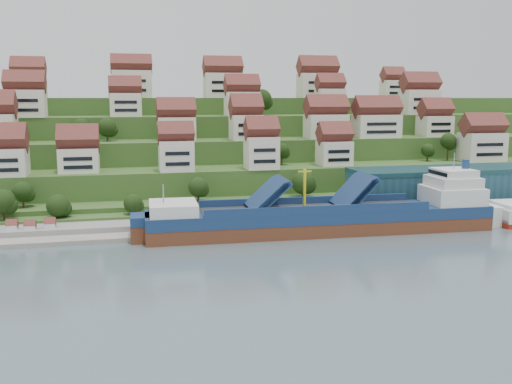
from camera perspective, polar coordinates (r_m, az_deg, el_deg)
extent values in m
plane|color=slate|center=(130.55, 3.86, -4.35)|extent=(300.00, 300.00, 0.00)
cube|color=gray|center=(150.79, 9.47, -2.16)|extent=(180.00, 14.00, 2.20)
cube|color=gray|center=(138.11, -21.47, -4.01)|extent=(45.00, 20.00, 1.00)
cube|color=#2D4C1E|center=(212.51, -2.95, 1.54)|extent=(260.00, 128.00, 4.00)
cube|color=#2D4C1E|center=(216.95, -3.20, 2.63)|extent=(260.00, 118.00, 11.00)
cube|color=#2D4C1E|center=(224.41, -3.56, 3.75)|extent=(260.00, 102.00, 18.00)
cube|color=#2D4C1E|center=(231.96, -3.91, 4.79)|extent=(260.00, 86.00, 25.00)
cube|color=#2D4C1E|center=(240.61, -4.27, 5.67)|extent=(260.00, 68.00, 31.00)
cube|color=silver|center=(161.29, -23.75, 2.76)|extent=(10.77, 8.66, 7.12)
cube|color=silver|center=(162.22, -17.27, 3.06)|extent=(10.48, 8.57, 6.56)
cube|color=silver|center=(158.87, -7.98, 3.60)|extent=(9.32, 7.03, 8.36)
cube|color=silver|center=(162.11, 0.55, 3.94)|extent=(8.89, 7.62, 9.15)
cube|color=silver|center=(172.72, 7.82, 3.86)|extent=(9.40, 7.73, 7.21)
cube|color=silver|center=(196.16, 21.66, 4.21)|extent=(13.19, 8.31, 9.04)
cube|color=silver|center=(178.31, -7.97, 6.27)|extent=(11.28, 7.90, 7.13)
cube|color=silver|center=(178.45, -1.01, 6.47)|extent=(9.42, 8.56, 7.77)
cube|color=silver|center=(187.16, 7.01, 6.53)|extent=(13.00, 8.36, 7.71)
cube|color=silver|center=(193.51, 11.94, 6.46)|extent=(14.72, 8.18, 7.53)
cube|color=silver|center=(206.34, 17.43, 6.32)|extent=(10.26, 8.04, 6.92)
cube|color=silver|center=(190.97, -22.01, 8.19)|extent=(11.58, 7.86, 8.43)
cube|color=silver|center=(192.69, -12.90, 8.50)|extent=(10.02, 7.30, 7.53)
cube|color=silver|center=(194.20, -1.42, 8.79)|extent=(11.06, 7.79, 7.95)
cube|color=silver|center=(203.77, 7.39, 8.91)|extent=(9.30, 7.14, 9.11)
cube|color=silver|center=(218.42, 16.02, 8.63)|extent=(12.98, 8.47, 8.90)
cube|color=silver|center=(213.14, -21.72, 9.80)|extent=(10.72, 8.03, 7.87)
cube|color=silver|center=(208.69, -12.31, 10.48)|extent=(13.57, 7.51, 9.50)
cube|color=silver|center=(213.20, -3.33, 10.58)|extent=(13.54, 8.15, 8.92)
cube|color=silver|center=(222.04, 6.17, 10.52)|extent=(14.39, 8.73, 9.16)
cube|color=silver|center=(238.25, 13.49, 9.97)|extent=(8.52, 7.05, 6.94)
ellipsoid|color=#1F3913|center=(152.82, -22.31, 0.02)|extent=(5.15, 5.15, 5.15)
ellipsoid|color=#1F3913|center=(156.59, 4.76, 0.92)|extent=(6.47, 6.47, 6.47)
ellipsoid|color=#1F3913|center=(150.45, -5.81, 0.51)|extent=(5.27, 5.27, 5.27)
ellipsoid|color=#1F3913|center=(190.52, 16.80, 4.03)|extent=(4.23, 4.23, 4.23)
ellipsoid|color=#1F3913|center=(193.97, 18.68, 4.87)|extent=(5.03, 5.03, 5.03)
ellipsoid|color=#1F3913|center=(172.03, 2.60, 4.19)|extent=(4.57, 4.57, 4.57)
ellipsoid|color=#1F3913|center=(199.25, 11.49, 7.26)|extent=(4.56, 4.56, 4.56)
ellipsoid|color=#1F3913|center=(181.13, -17.06, 6.24)|extent=(5.26, 5.26, 5.26)
ellipsoid|color=#1F3913|center=(179.40, -14.67, 6.27)|extent=(5.71, 5.71, 5.71)
ellipsoid|color=#1F3913|center=(200.17, 0.58, 9.27)|extent=(6.94, 6.94, 6.94)
ellipsoid|color=#1F3913|center=(209.20, 6.41, 8.87)|extent=(4.57, 4.57, 4.57)
ellipsoid|color=#1F3913|center=(210.20, 8.67, 8.60)|extent=(5.05, 5.05, 5.05)
ellipsoid|color=#1F3913|center=(144.79, -24.00, -0.87)|extent=(5.76, 5.76, 5.76)
ellipsoid|color=#1F3913|center=(143.24, -19.18, -1.32)|extent=(5.48, 5.48, 5.48)
ellipsoid|color=#1F3913|center=(142.46, -12.19, -1.13)|extent=(4.61, 4.61, 4.61)
cube|color=#204757|center=(166.34, 19.49, 0.63)|extent=(60.00, 15.00, 10.00)
cylinder|color=gray|center=(144.56, 9.56, -0.60)|extent=(0.16, 0.16, 8.00)
cube|color=maroon|center=(144.22, 9.82, 0.81)|extent=(1.20, 0.05, 0.80)
cube|color=white|center=(137.94, -23.19, -3.46)|extent=(2.40, 2.20, 2.20)
cube|color=white|center=(135.84, -21.63, -3.55)|extent=(2.40, 2.20, 2.20)
cube|color=white|center=(136.75, -19.88, -3.36)|extent=(2.40, 2.20, 2.20)
cube|color=brown|center=(133.76, 6.52, -3.61)|extent=(80.82, 15.26, 5.16)
cube|color=navy|center=(133.03, 6.55, -2.17)|extent=(80.82, 15.39, 2.68)
cube|color=silver|center=(126.51, -8.28, -1.62)|extent=(10.73, 12.12, 2.68)
cube|color=#262628|center=(132.16, 5.71, -1.64)|extent=(51.90, 12.37, 0.31)
cube|color=navy|center=(128.73, 0.90, -0.30)|extent=(8.13, 11.65, 7.13)
cube|color=navy|center=(134.51, 9.52, -0.01)|extent=(7.74, 11.64, 7.53)
cylinder|color=yellow|center=(130.80, 4.87, 0.27)|extent=(0.75, 0.75, 9.28)
cube|color=silver|center=(145.81, 19.02, -0.29)|extent=(12.79, 12.19, 4.12)
cube|color=silver|center=(145.32, 19.09, 0.99)|extent=(10.68, 10.88, 2.58)
cube|color=silver|center=(145.04, 19.14, 1.84)|extent=(8.58, 9.57, 1.86)
cylinder|color=navy|center=(146.40, 20.23, 2.61)|extent=(1.71, 1.71, 2.27)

